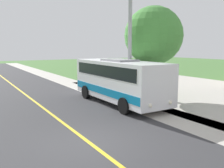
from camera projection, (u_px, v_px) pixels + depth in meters
ground_plane at (90, 143)px, 9.00m from camera, size 120.00×120.00×0.00m
road_surface at (90, 143)px, 9.00m from camera, size 8.00×100.00×0.01m
sidewalk at (188, 121)px, 11.67m from camera, size 2.40×100.00×0.01m
road_centre_line at (90, 143)px, 9.00m from camera, size 0.16×100.00×0.00m
shuttle_bus_front at (119, 79)px, 15.29m from camera, size 2.67×7.71×2.78m
street_light_pole at (128, 37)px, 14.73m from camera, size 1.97×0.24×7.46m
tree_curbside at (153, 36)px, 16.53m from camera, size 3.95×3.95×6.26m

